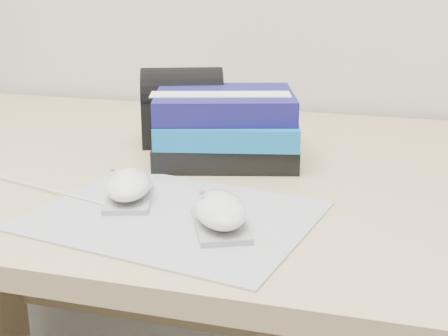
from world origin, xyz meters
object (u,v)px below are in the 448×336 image
(book_stack, at_px, (226,127))
(desk, at_px, (293,287))
(mouse_front, at_px, (220,212))
(mouse_rear, at_px, (129,187))
(pouch, at_px, (182,107))

(book_stack, bearing_deg, desk, 17.95)
(mouse_front, distance_m, book_stack, 0.28)
(mouse_rear, height_order, mouse_front, mouse_front)
(desk, xyz_separation_m, mouse_front, (-0.04, -0.31, 0.26))
(mouse_rear, height_order, book_stack, book_stack)
(desk, height_order, mouse_rear, mouse_rear)
(mouse_front, bearing_deg, mouse_rear, 159.35)
(pouch, bearing_deg, desk, -10.65)
(mouse_rear, relative_size, book_stack, 0.46)
(desk, bearing_deg, mouse_rear, -125.05)
(desk, relative_size, mouse_rear, 13.59)
(mouse_rear, distance_m, book_stack, 0.23)
(desk, xyz_separation_m, pouch, (-0.21, 0.04, 0.30))
(desk, relative_size, book_stack, 6.19)
(pouch, bearing_deg, mouse_rear, -84.26)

